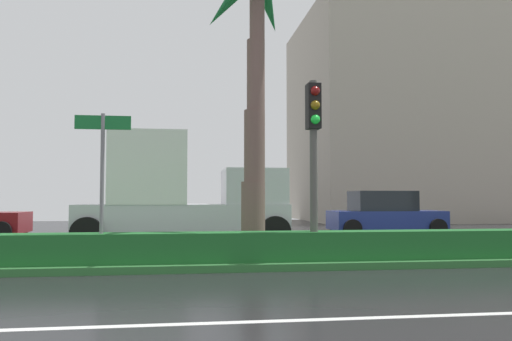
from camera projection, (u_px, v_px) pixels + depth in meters
ground_plane at (65, 260)px, 12.50m from camera, size 90.00×42.00×0.10m
median_strip at (55, 260)px, 11.52m from camera, size 85.50×4.00×0.15m
median_hedge at (38, 249)px, 10.16m from camera, size 76.50×0.70×0.60m
palm_tree_centre_left at (257, 19)px, 12.33m from camera, size 4.03×3.76×7.29m
traffic_signal_median_right at (314, 136)px, 10.94m from camera, size 0.28×0.43×3.79m
street_name_sign at (102, 167)px, 10.36m from camera, size 1.10×0.08×3.00m
box_truck_lead at (181, 195)px, 16.19m from camera, size 6.40×2.64×3.46m
car_in_traffic_third at (385, 214)px, 19.96m from camera, size 4.30×2.02×1.72m
building_far_right at (413, 121)px, 34.76m from camera, size 14.97×11.71×13.27m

